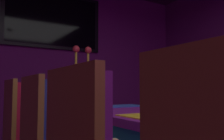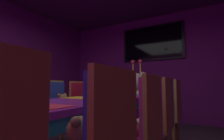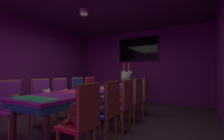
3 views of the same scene
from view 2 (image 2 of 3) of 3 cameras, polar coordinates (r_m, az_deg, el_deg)
wall_back at (r=4.71m, az=13.83°, el=0.91°), size 5.20×0.12×2.80m
banquet_table at (r=1.85m, az=-15.00°, el=-12.73°), size 0.90×3.10×0.75m
chair_left_2 at (r=2.53m, az=-29.48°, el=-11.56°), size 0.42×0.41×0.98m
teddy_left_2 at (r=2.41m, az=-27.74°, el=-12.56°), size 0.22×0.28×0.27m
chair_left_3 at (r=2.88m, az=-18.28°, el=-11.13°), size 0.42×0.41×0.98m
teddy_left_3 at (r=2.78m, az=-16.22°, el=-11.42°), size 0.26×0.34×0.32m
chair_left_4 at (r=3.32m, az=-10.70°, el=-10.50°), size 0.42×0.41×0.98m
teddy_left_4 at (r=3.23m, az=-8.69°, el=-10.68°), size 0.26×0.34×0.32m
chair_right_2 at (r=1.41m, az=10.79°, el=-17.72°), size 0.42×0.41×0.98m
teddy_right_2 at (r=1.46m, az=5.16°, el=-17.69°), size 0.25×0.32×0.30m
chair_right_3 at (r=1.96m, az=16.42°, el=-14.05°), size 0.42×0.41×0.98m
teddy_right_3 at (r=2.00m, az=12.22°, el=-13.98°), size 0.26×0.34×0.32m
chair_right_4 at (r=2.54m, az=19.75°, el=-11.91°), size 0.42×0.41×0.98m
teddy_right_4 at (r=2.57m, az=16.47°, el=-11.98°), size 0.26×0.33×0.32m
throne_chair at (r=3.65m, az=9.21°, el=-10.05°), size 0.41×0.42×0.98m
king_teddy_bear at (r=3.48m, az=8.14°, el=-7.39°), size 0.77×0.59×0.98m
wall_tv at (r=4.74m, az=13.34°, el=8.85°), size 1.64×0.06×0.95m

